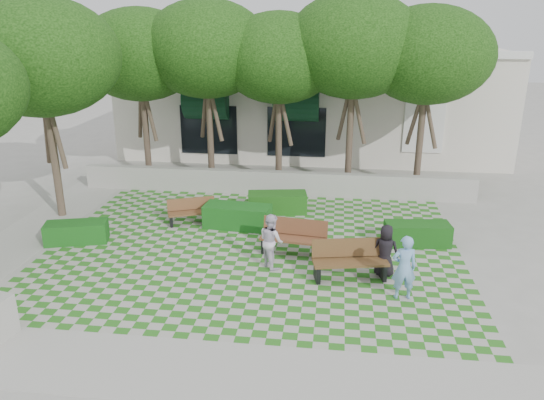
# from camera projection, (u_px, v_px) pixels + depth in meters

# --- Properties ---
(ground) EXTENTS (90.00, 90.00, 0.00)m
(ground) POSITION_uv_depth(u_px,v_px,m) (247.00, 265.00, 14.66)
(ground) COLOR gray
(ground) RESTS_ON ground
(lawn) EXTENTS (12.00, 12.00, 0.00)m
(lawn) POSITION_uv_depth(u_px,v_px,m) (253.00, 249.00, 15.60)
(lawn) COLOR #2B721E
(lawn) RESTS_ON ground
(sidewalk_south) EXTENTS (16.00, 2.00, 0.01)m
(sidewalk_south) POSITION_uv_depth(u_px,v_px,m) (206.00, 371.00, 10.26)
(sidewalk_south) COLOR #9E9B93
(sidewalk_south) RESTS_ON ground
(sidewalk_west) EXTENTS (2.00, 12.00, 0.01)m
(sidewalk_west) POSITION_uv_depth(u_px,v_px,m) (24.00, 237.00, 16.45)
(sidewalk_west) COLOR #9E9B93
(sidewalk_west) RESTS_ON ground
(retaining_wall) EXTENTS (15.00, 0.36, 0.90)m
(retaining_wall) POSITION_uv_depth(u_px,v_px,m) (274.00, 183.00, 20.32)
(retaining_wall) COLOR #9E9B93
(retaining_wall) RESTS_ON ground
(bench_east) EXTENTS (2.03, 1.02, 1.02)m
(bench_east) POSITION_uv_depth(u_px,v_px,m) (350.00, 261.00, 13.79)
(bench_east) COLOR #50351B
(bench_east) RESTS_ON ground
(bench_mid) EXTENTS (1.95, 0.87, 0.99)m
(bench_mid) POSITION_uv_depth(u_px,v_px,m) (294.00, 238.00, 15.24)
(bench_mid) COLOR brown
(bench_mid) RESTS_ON ground
(bench_west) EXTENTS (1.65, 1.08, 0.82)m
(bench_west) POSITION_uv_depth(u_px,v_px,m) (192.00, 212.00, 17.48)
(bench_west) COLOR brown
(bench_west) RESTS_ON ground
(hedge_east) EXTENTS (1.98, 0.97, 0.67)m
(hedge_east) POSITION_uv_depth(u_px,v_px,m) (417.00, 234.00, 15.87)
(hedge_east) COLOR #134612
(hedge_east) RESTS_ON ground
(hedge_midright) EXTENTS (2.12, 1.13, 0.71)m
(hedge_midright) POSITION_uv_depth(u_px,v_px,m) (277.00, 203.00, 18.45)
(hedge_midright) COLOR #194D14
(hedge_midright) RESTS_ON ground
(hedge_midleft) EXTENTS (2.21, 1.06, 0.75)m
(hedge_midleft) POSITION_uv_depth(u_px,v_px,m) (237.00, 216.00, 17.14)
(hedge_midleft) COLOR #144C17
(hedge_midleft) RESTS_ON ground
(hedge_west) EXTENTS (1.94, 1.18, 0.63)m
(hedge_west) POSITION_uv_depth(u_px,v_px,m) (77.00, 232.00, 16.03)
(hedge_west) COLOR #144D16
(hedge_west) RESTS_ON ground
(person_blue) EXTENTS (0.65, 0.47, 1.64)m
(person_blue) POSITION_uv_depth(u_px,v_px,m) (404.00, 268.00, 12.67)
(person_blue) COLOR #75A3D5
(person_blue) RESTS_ON ground
(person_dark) EXTENTS (0.77, 0.60, 1.41)m
(person_dark) POSITION_uv_depth(u_px,v_px,m) (385.00, 251.00, 13.87)
(person_dark) COLOR black
(person_dark) RESTS_ON ground
(person_white) EXTENTS (0.91, 0.94, 1.52)m
(person_white) POSITION_uv_depth(u_px,v_px,m) (271.00, 241.00, 14.34)
(person_white) COLOR silver
(person_white) RESTS_ON ground
(tree_row) EXTENTS (17.70, 13.40, 7.41)m
(tree_row) POSITION_uv_depth(u_px,v_px,m) (222.00, 55.00, 18.75)
(tree_row) COLOR #47382B
(tree_row) RESTS_ON ground
(building) EXTENTS (18.00, 8.92, 5.15)m
(building) POSITION_uv_depth(u_px,v_px,m) (312.00, 99.00, 26.91)
(building) COLOR beige
(building) RESTS_ON ground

